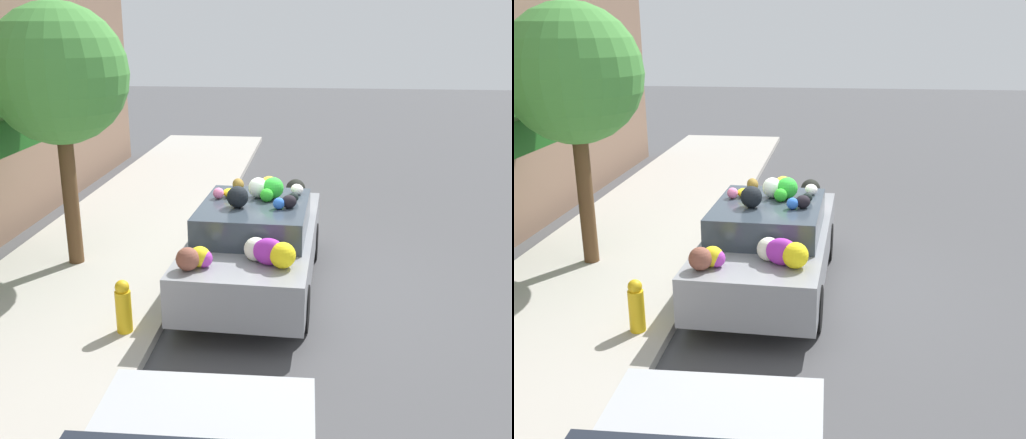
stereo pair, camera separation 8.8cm
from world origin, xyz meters
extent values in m
plane|color=#4C4C4F|center=(0.00, 0.00, 0.00)|extent=(60.00, 60.00, 0.00)
cube|color=#B2ADA3|center=(0.00, 2.70, 0.07)|extent=(24.00, 3.20, 0.13)
cylinder|color=brown|center=(0.38, 3.02, 1.27)|extent=(0.24, 0.24, 2.27)
sphere|color=#47933D|center=(0.38, 3.02, 3.13)|extent=(2.10, 2.10, 2.10)
cylinder|color=gold|center=(-1.80, 1.50, 0.41)|extent=(0.20, 0.20, 0.55)
sphere|color=gold|center=(-1.80, 1.50, 0.74)|extent=(0.18, 0.18, 0.18)
cube|color=gray|center=(0.00, 0.03, 0.64)|extent=(4.16, 1.86, 0.64)
cube|color=#333D47|center=(-0.16, 0.03, 1.17)|extent=(1.90, 1.58, 0.43)
cylinder|color=black|center=(1.30, 0.77, 0.31)|extent=(0.64, 0.20, 0.63)
cylinder|color=black|center=(1.24, -0.81, 0.31)|extent=(0.64, 0.20, 0.63)
cylinder|color=black|center=(-1.24, 0.86, 0.31)|extent=(0.64, 0.20, 0.63)
cylinder|color=black|center=(-1.30, -0.71, 0.31)|extent=(0.64, 0.20, 0.63)
sphere|color=#AF3CB4|center=(-1.57, 0.51, 1.07)|extent=(0.27, 0.27, 0.22)
sphere|color=yellow|center=(-1.49, -0.46, 1.12)|extent=(0.36, 0.36, 0.33)
ellipsoid|color=olive|center=(0.49, 0.36, 1.48)|extent=(0.29, 0.25, 0.19)
ellipsoid|color=white|center=(0.29, -0.20, 1.45)|extent=(0.20, 0.14, 0.14)
ellipsoid|color=green|center=(0.16, -0.07, 1.45)|extent=(0.21, 0.22, 0.13)
sphere|color=green|center=(-0.06, -0.14, 1.48)|extent=(0.24, 0.24, 0.20)
ellipsoid|color=purple|center=(-1.41, -0.29, 1.13)|extent=(0.33, 0.45, 0.35)
ellipsoid|color=red|center=(1.09, -0.60, 1.02)|extent=(0.22, 0.22, 0.13)
sphere|color=blue|center=(-0.41, -0.34, 1.47)|extent=(0.23, 0.23, 0.16)
sphere|color=green|center=(0.13, -0.21, 1.54)|extent=(0.35, 0.35, 0.32)
sphere|color=brown|center=(-1.69, 0.69, 1.11)|extent=(0.40, 0.40, 0.29)
ellipsoid|color=yellow|center=(0.12, 0.44, 1.45)|extent=(0.26, 0.25, 0.13)
sphere|color=pink|center=(0.03, 0.59, 1.47)|extent=(0.20, 0.20, 0.16)
sphere|color=black|center=(-0.39, 0.24, 1.54)|extent=(0.42, 0.42, 0.31)
sphere|color=white|center=(0.15, 0.01, 1.54)|extent=(0.41, 0.41, 0.30)
sphere|color=black|center=(1.64, -0.49, 1.13)|extent=(0.44, 0.44, 0.34)
sphere|color=yellow|center=(0.23, -0.15, 1.54)|extent=(0.38, 0.38, 0.30)
ellipsoid|color=black|center=(-0.34, -0.47, 1.48)|extent=(0.28, 0.29, 0.18)
ellipsoid|color=green|center=(0.86, 0.50, 1.07)|extent=(0.29, 0.30, 0.21)
sphere|color=white|center=(-1.28, -0.11, 1.11)|extent=(0.36, 0.36, 0.31)
sphere|color=purple|center=(1.02, 0.35, 1.07)|extent=(0.27, 0.27, 0.23)
sphere|color=black|center=(-0.04, -0.53, 1.46)|extent=(0.20, 0.20, 0.14)
ellipsoid|color=white|center=(0.38, -0.56, 1.46)|extent=(0.28, 0.26, 0.16)
ellipsoid|color=yellow|center=(-1.56, 0.57, 1.09)|extent=(0.39, 0.39, 0.26)
sphere|color=white|center=(-1.44, 0.53, 1.04)|extent=(0.23, 0.23, 0.17)
camera|label=1|loc=(-8.36, -0.86, 3.84)|focal=42.00mm
camera|label=2|loc=(-8.35, -0.95, 3.84)|focal=42.00mm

